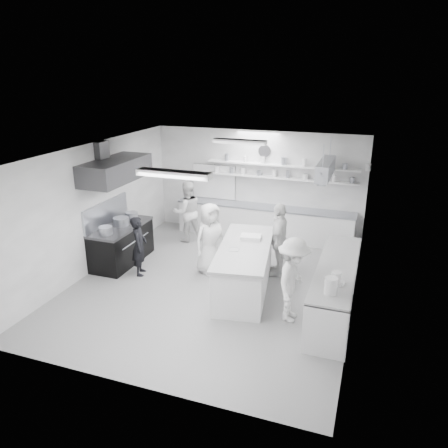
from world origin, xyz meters
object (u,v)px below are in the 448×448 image
(stove, at_px, (122,245))
(right_counter, at_px, (335,289))
(cook_stove, at_px, (139,246))
(back_counter, at_px, (264,222))
(prep_island, at_px, (244,269))
(cook_back, at_px, (187,212))

(stove, xyz_separation_m, right_counter, (5.25, -0.60, 0.02))
(right_counter, distance_m, cook_stove, 4.49)
(back_counter, relative_size, right_counter, 1.52)
(prep_island, xyz_separation_m, cook_stove, (-2.53, -0.08, 0.22))
(cook_stove, bearing_deg, prep_island, -108.62)
(prep_island, bearing_deg, right_counter, -16.06)
(back_counter, bearing_deg, stove, -136.01)
(back_counter, bearing_deg, right_counter, -55.35)
(back_counter, height_order, prep_island, prep_island)
(cook_stove, bearing_deg, right_counter, -112.42)
(cook_back, bearing_deg, back_counter, 163.94)
(prep_island, bearing_deg, stove, 164.46)
(cook_stove, bearing_deg, cook_back, -24.81)
(cook_stove, relative_size, cook_back, 0.83)
(back_counter, xyz_separation_m, cook_back, (-1.95, -0.92, 0.39))
(back_counter, xyz_separation_m, cook_stove, (-2.13, -3.25, 0.25))
(right_counter, distance_m, prep_island, 1.97)
(stove, height_order, right_counter, right_counter)
(back_counter, distance_m, right_counter, 4.13)
(cook_stove, xyz_separation_m, cook_back, (0.18, 2.33, 0.14))
(stove, xyz_separation_m, back_counter, (2.90, 2.80, 0.01))
(right_counter, xyz_separation_m, cook_back, (-4.30, 2.48, 0.38))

